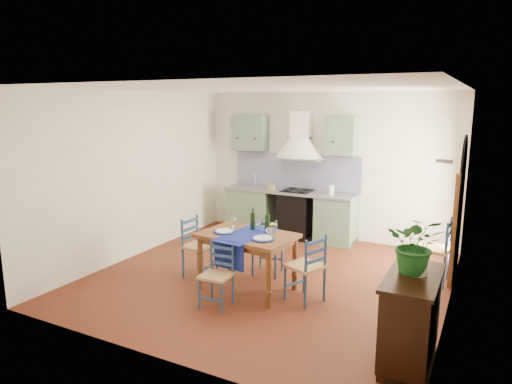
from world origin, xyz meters
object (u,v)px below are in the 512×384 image
dining_table (247,241)px  sideboard (410,316)px  potted_plant (416,245)px  chair_near (217,275)px

dining_table → sideboard: (2.33, -0.88, -0.21)m
sideboard → potted_plant: potted_plant is taller
potted_plant → chair_near: bearing=176.1°
dining_table → potted_plant: potted_plant is taller
chair_near → sideboard: size_ratio=0.76×
dining_table → chair_near: dining_table is taller
sideboard → dining_table: bearing=159.4°
sideboard → chair_near: bearing=174.5°
sideboard → potted_plant: (0.00, 0.07, 0.72)m
potted_plant → dining_table: bearing=160.8°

